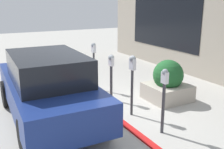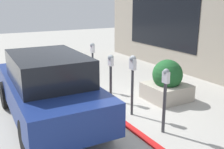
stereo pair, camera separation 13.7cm
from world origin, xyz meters
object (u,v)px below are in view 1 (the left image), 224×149
parking_meter_middle (111,69)px  parking_meter_fourth (94,57)px  planter_box (168,83)px  parking_meter_second (132,73)px  parked_car_front (47,86)px  parking_meter_nearest (164,92)px

parking_meter_middle → parking_meter_fourth: (1.18, 0.01, 0.15)m
parking_meter_fourth → planter_box: parking_meter_fourth is taller
parking_meter_second → parking_meter_middle: size_ratio=1.14×
parking_meter_fourth → parked_car_front: parked_car_front is taller
parking_meter_middle → parked_car_front: 2.04m
parking_meter_fourth → planter_box: (-1.95, -1.47, -0.58)m
parking_meter_middle → parking_meter_fourth: 1.19m
planter_box → parking_meter_fourth: bearing=37.0°
parking_meter_middle → planter_box: parking_meter_middle is taller
parking_meter_second → parking_meter_fourth: (2.37, -0.04, -0.03)m
parking_meter_nearest → parking_meter_middle: bearing=0.8°
parking_meter_middle → planter_box: bearing=-117.7°
parking_meter_second → planter_box: 1.68m
parking_meter_nearest → parked_car_front: parked_car_front is taller
parking_meter_second → parking_meter_middle: 1.20m
parking_meter_second → planter_box: (0.42, -1.51, -0.61)m
parking_meter_fourth → parking_meter_middle: bearing=-179.6°
parking_meter_nearest → parked_car_front: size_ratio=0.33×
parked_car_front → parking_meter_middle: bearing=-75.0°
parked_car_front → parking_meter_nearest: bearing=-130.9°
parking_meter_second → parked_car_front: (0.71, 1.94, -0.25)m
parking_meter_middle → parking_meter_second: bearing=177.8°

